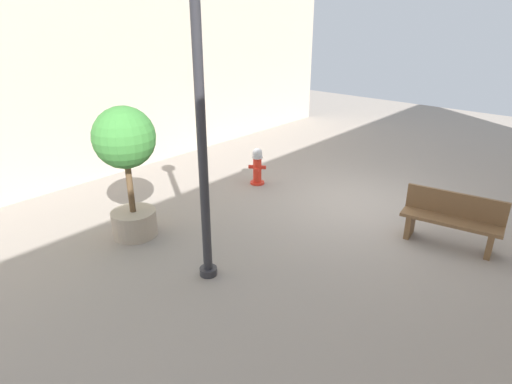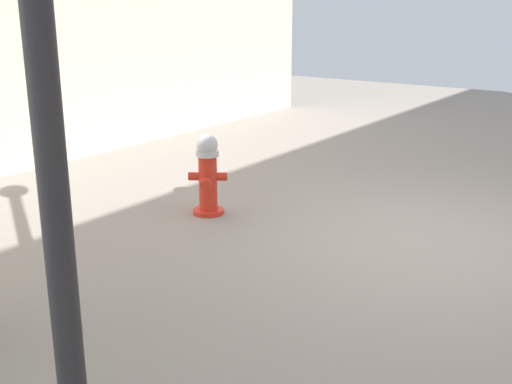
{
  "view_description": "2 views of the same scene",
  "coord_description": "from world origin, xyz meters",
  "px_view_note": "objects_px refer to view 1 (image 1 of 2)",
  "views": [
    {
      "loc": [
        -3.93,
        7.94,
        3.87
      ],
      "look_at": [
        1.21,
        2.08,
        0.61
      ],
      "focal_mm": 30.19,
      "sensor_mm": 36.0,
      "label": 1
    },
    {
      "loc": [
        -1.81,
        5.75,
        2.26
      ],
      "look_at": [
        1.21,
        1.46,
        0.69
      ],
      "focal_mm": 44.65,
      "sensor_mm": 36.0,
      "label": 2
    }
  ],
  "objects_px": {
    "street_lamp": "(200,102)",
    "bench_near": "(452,219)",
    "fire_hydrant": "(257,166)",
    "planter_tree": "(126,156)"
  },
  "relations": [
    {
      "from": "street_lamp",
      "to": "planter_tree",
      "type": "bearing_deg",
      "value": -0.26
    },
    {
      "from": "street_lamp",
      "to": "bench_near",
      "type": "bearing_deg",
      "value": -125.48
    },
    {
      "from": "bench_near",
      "to": "fire_hydrant",
      "type": "bearing_deg",
      "value": 0.64
    },
    {
      "from": "planter_tree",
      "to": "fire_hydrant",
      "type": "bearing_deg",
      "value": -90.12
    },
    {
      "from": "bench_near",
      "to": "planter_tree",
      "type": "relative_size",
      "value": 0.71
    },
    {
      "from": "fire_hydrant",
      "to": "street_lamp",
      "type": "height_order",
      "value": "street_lamp"
    },
    {
      "from": "fire_hydrant",
      "to": "street_lamp",
      "type": "bearing_deg",
      "value": 119.87
    },
    {
      "from": "planter_tree",
      "to": "bench_near",
      "type": "bearing_deg",
      "value": -142.09
    },
    {
      "from": "bench_near",
      "to": "street_lamp",
      "type": "relative_size",
      "value": 0.38
    },
    {
      "from": "fire_hydrant",
      "to": "street_lamp",
      "type": "relative_size",
      "value": 0.2
    }
  ]
}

